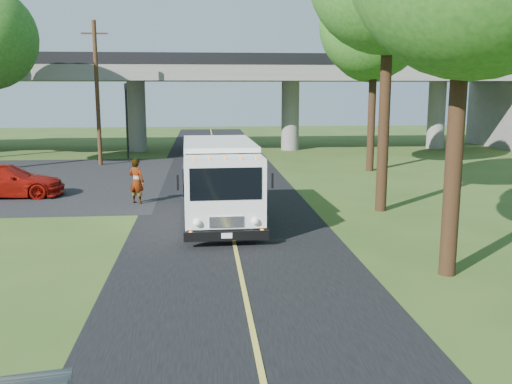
{
  "coord_description": "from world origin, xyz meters",
  "views": [
    {
      "loc": [
        -0.95,
        -13.06,
        4.93
      ],
      "look_at": [
        0.74,
        4.96,
        1.6
      ],
      "focal_mm": 40.0,
      "sensor_mm": 36.0,
      "label": 1
    }
  ],
  "objects": [
    {
      "name": "ground",
      "position": [
        0.0,
        0.0,
        0.0
      ],
      "size": [
        120.0,
        120.0,
        0.0
      ],
      "primitive_type": "plane",
      "color": "#314E1C",
      "rests_on": "ground"
    },
    {
      "name": "step_van",
      "position": [
        -0.36,
        7.52,
        1.61
      ],
      "size": [
        2.79,
        7.13,
        2.97
      ],
      "rotation": [
        0.0,
        0.0,
        0.03
      ],
      "color": "white",
      "rests_on": "ground"
    },
    {
      "name": "utility_pole",
      "position": [
        -7.5,
        24.0,
        4.59
      ],
      "size": [
        1.6,
        0.26,
        9.0
      ],
      "color": "#472D19",
      "rests_on": "ground"
    },
    {
      "name": "pedestrian",
      "position": [
        -3.8,
        11.35,
        0.98
      ],
      "size": [
        0.85,
        0.75,
        1.95
      ],
      "primitive_type": "imported",
      "rotation": [
        0.0,
        0.0,
        2.64
      ],
      "color": "gray",
      "rests_on": "ground"
    },
    {
      "name": "traffic_signal",
      "position": [
        -6.0,
        26.0,
        3.2
      ],
      "size": [
        0.18,
        0.22,
        5.2
      ],
      "color": "black",
      "rests_on": "ground"
    },
    {
      "name": "road",
      "position": [
        0.0,
        10.0,
        0.01
      ],
      "size": [
        7.0,
        90.0,
        0.02
      ],
      "primitive_type": "cube",
      "color": "black",
      "rests_on": "ground"
    },
    {
      "name": "red_sedan",
      "position": [
        -9.91,
        13.45,
        0.74
      ],
      "size": [
        5.14,
        2.17,
        1.48
      ],
      "primitive_type": "imported",
      "rotation": [
        0.0,
        0.0,
        1.59
      ],
      "color": "#931009",
      "rests_on": "ground"
    },
    {
      "name": "overpass",
      "position": [
        0.0,
        32.0,
        4.56
      ],
      "size": [
        54.0,
        10.0,
        7.3
      ],
      "color": "slate",
      "rests_on": "ground"
    },
    {
      "name": "lane_line",
      "position": [
        0.0,
        10.0,
        0.03
      ],
      "size": [
        0.12,
        90.0,
        0.01
      ],
      "primitive_type": "cube",
      "color": "gold",
      "rests_on": "road"
    },
    {
      "name": "parking_lot",
      "position": [
        -11.0,
        18.0,
        0.01
      ],
      "size": [
        16.0,
        18.0,
        0.01
      ],
      "primitive_type": "cube",
      "color": "black",
      "rests_on": "ground"
    },
    {
      "name": "tree_right_far",
      "position": [
        9.21,
        19.84,
        8.3
      ],
      "size": [
        5.77,
        5.67,
        10.99
      ],
      "color": "#382314",
      "rests_on": "ground"
    }
  ]
}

